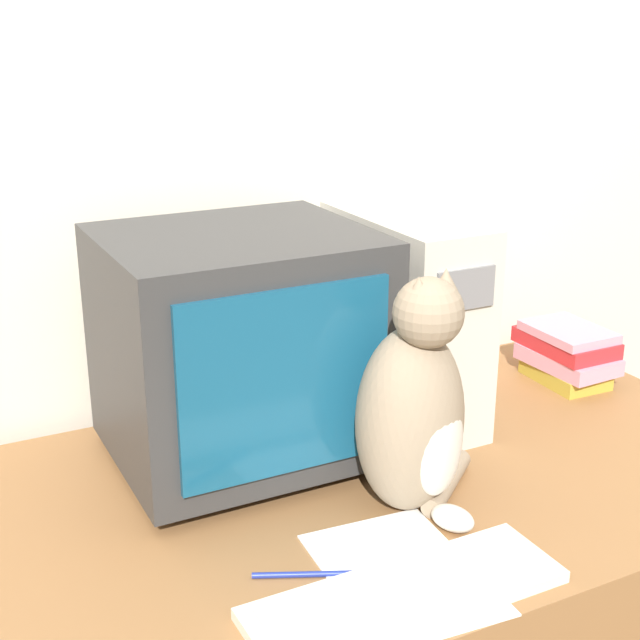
# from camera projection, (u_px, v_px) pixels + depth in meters

# --- Properties ---
(wall_back) EXTENTS (7.00, 0.05, 2.50)m
(wall_back) POSITION_uv_depth(u_px,v_px,m) (228.00, 151.00, 1.79)
(wall_back) COLOR beige
(wall_back) RESTS_ON ground_plane
(crt_monitor) EXTENTS (0.45, 0.40, 0.42)m
(crt_monitor) POSITION_uv_depth(u_px,v_px,m) (239.00, 347.00, 1.56)
(crt_monitor) COLOR #333333
(crt_monitor) RESTS_ON desk
(computer_tower) EXTENTS (0.17, 0.39, 0.41)m
(computer_tower) POSITION_uv_depth(u_px,v_px,m) (404.00, 318.00, 1.75)
(computer_tower) COLOR beige
(computer_tower) RESTS_ON desk
(keyboard) EXTENTS (0.46, 0.14, 0.02)m
(keyboard) POSITION_uv_depth(u_px,v_px,m) (406.00, 594.00, 1.23)
(keyboard) COLOR silver
(keyboard) RESTS_ON desk
(cat) EXTENTS (0.28, 0.24, 0.41)m
(cat) POSITION_uv_depth(u_px,v_px,m) (415.00, 411.00, 1.41)
(cat) COLOR gray
(cat) RESTS_ON desk
(book_stack) EXTENTS (0.14, 0.22, 0.12)m
(book_stack) POSITION_uv_depth(u_px,v_px,m) (567.00, 353.00, 1.96)
(book_stack) COLOR gold
(book_stack) RESTS_ON desk
(pen) EXTENTS (0.14, 0.07, 0.01)m
(pen) POSITION_uv_depth(u_px,v_px,m) (303.00, 575.00, 1.29)
(pen) COLOR navy
(pen) RESTS_ON desk
(paper_sheet) EXTENTS (0.23, 0.31, 0.00)m
(paper_sheet) POSITION_uv_depth(u_px,v_px,m) (402.00, 573.00, 1.29)
(paper_sheet) COLOR white
(paper_sheet) RESTS_ON desk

